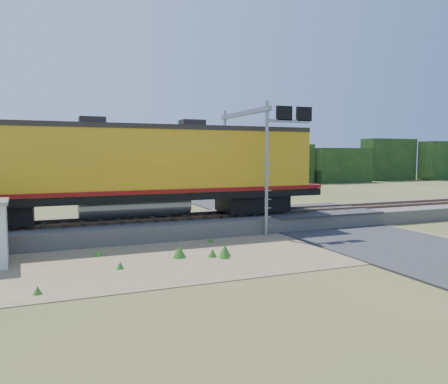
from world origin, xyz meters
name	(u,v)px	position (x,y,z in m)	size (l,w,h in m)	color
ground	(248,253)	(0.00, 0.00, 0.00)	(140.00, 140.00, 0.00)	#475123
ballast	(202,224)	(0.00, 6.00, 0.40)	(70.00, 5.00, 0.80)	slate
rails	(202,215)	(0.00, 6.00, 0.88)	(70.00, 1.54, 0.16)	brown
dirt_shoulder	(200,255)	(-2.00, 0.50, 0.01)	(26.00, 8.00, 0.03)	#8C7754
road	(367,237)	(7.00, 0.74, 0.09)	(7.00, 66.00, 0.86)	#38383A
tree_line_north	(115,164)	(0.00, 38.00, 3.07)	(130.00, 3.00, 6.50)	black
weed_clumps	(168,260)	(-3.50, 0.10, 0.00)	(15.00, 6.20, 0.56)	#316F1F
locomotive	(129,167)	(-3.94, 6.00, 3.60)	(20.74, 3.16, 5.35)	black
signal_gantry	(254,137)	(2.89, 5.34, 5.21)	(2.75, 6.20, 6.93)	gray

